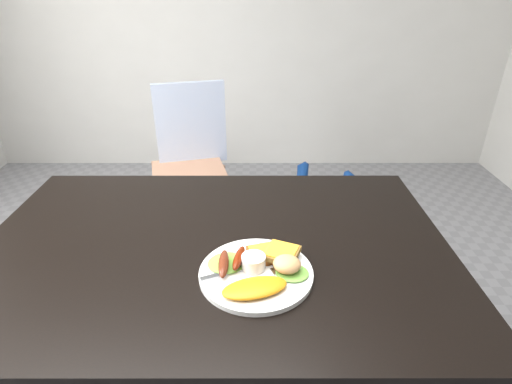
{
  "coord_description": "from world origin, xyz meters",
  "views": [
    {
      "loc": [
        0.11,
        -0.85,
        1.34
      ],
      "look_at": [
        0.11,
        -0.01,
        0.9
      ],
      "focal_mm": 28.0,
      "sensor_mm": 36.0,
      "label": 1
    }
  ],
  "objects": [
    {
      "name": "fork",
      "position": [
        0.06,
        -0.13,
        0.76
      ],
      "size": [
        0.16,
        0.08,
        0.0
      ],
      "primitive_type": "cube",
      "rotation": [
        0.0,
        0.0,
        0.4
      ],
      "color": "#ADAFB7",
      "rests_on": "plate"
    },
    {
      "name": "lettuce_left",
      "position": [
        0.04,
        -0.11,
        0.77
      ],
      "size": [
        0.11,
        0.1,
        0.01
      ],
      "primitive_type": "ellipsoid",
      "rotation": [
        0.0,
        0.0,
        0.22
      ],
      "color": "#629A37",
      "rests_on": "plate"
    },
    {
      "name": "person",
      "position": [
        0.29,
        0.74,
        0.8
      ],
      "size": [
        0.67,
        0.55,
        1.61
      ],
      "primitive_type": "imported",
      "rotation": [
        0.0,
        0.0,
        2.81
      ],
      "color": "navy",
      "rests_on": "ground"
    },
    {
      "name": "lettuce_right",
      "position": [
        0.19,
        -0.14,
        0.77
      ],
      "size": [
        0.09,
        0.08,
        0.01
      ],
      "primitive_type": "ellipsoid",
      "rotation": [
        0.0,
        0.0,
        -0.23
      ],
      "color": "#53A431",
      "rests_on": "plate"
    },
    {
      "name": "dining_table",
      "position": [
        0.0,
        0.0,
        0.73
      ],
      "size": [
        1.2,
        0.8,
        0.04
      ],
      "primitive_type": "cube",
      "color": "black",
      "rests_on": "ground"
    },
    {
      "name": "toast_b",
      "position": [
        0.17,
        -0.09,
        0.78
      ],
      "size": [
        0.1,
        0.1,
        0.01
      ],
      "primitive_type": "cube",
      "rotation": [
        0.0,
        0.0,
        -0.39
      ],
      "color": "olive",
      "rests_on": "toast_a"
    },
    {
      "name": "toast_a",
      "position": [
        0.13,
        -0.08,
        0.77
      ],
      "size": [
        0.09,
        0.09,
        0.01
      ],
      "primitive_type": "cube",
      "rotation": [
        0.0,
        0.0,
        0.31
      ],
      "color": "brown",
      "rests_on": "plate"
    },
    {
      "name": "sausage_b",
      "position": [
        0.07,
        -0.11,
        0.78
      ],
      "size": [
        0.04,
        0.09,
        0.02
      ],
      "primitive_type": "ellipsoid",
      "rotation": [
        0.0,
        0.0,
        -0.19
      ],
      "color": "#6B1A06",
      "rests_on": "lettuce_left"
    },
    {
      "name": "dining_chair",
      "position": [
        -0.24,
        1.04,
        0.45
      ],
      "size": [
        0.45,
        0.45,
        0.04
      ],
      "primitive_type": "cube",
      "rotation": [
        0.0,
        0.0,
        0.26
      ],
      "color": "#A7765A",
      "rests_on": "ground"
    },
    {
      "name": "plate",
      "position": [
        0.11,
        -0.13,
        0.76
      ],
      "size": [
        0.26,
        0.26,
        0.01
      ],
      "primitive_type": "cylinder",
      "color": "white",
      "rests_on": "dining_table"
    },
    {
      "name": "potato_salad",
      "position": [
        0.18,
        -0.14,
        0.79
      ],
      "size": [
        0.07,
        0.07,
        0.03
      ],
      "primitive_type": "ellipsoid",
      "rotation": [
        0.0,
        0.0,
        -0.21
      ],
      "color": "#C8B785",
      "rests_on": "lettuce_right"
    },
    {
      "name": "ramekin",
      "position": [
        0.1,
        -0.12,
        0.78
      ],
      "size": [
        0.07,
        0.07,
        0.03
      ],
      "primitive_type": "cylinder",
      "rotation": [
        0.0,
        0.0,
        0.43
      ],
      "color": "white",
      "rests_on": "plate"
    },
    {
      "name": "sausage_a",
      "position": [
        0.03,
        -0.13,
        0.78
      ],
      "size": [
        0.03,
        0.1,
        0.02
      ],
      "primitive_type": "ellipsoid",
      "rotation": [
        0.0,
        0.0,
        0.02
      ],
      "color": "#603015",
      "rests_on": "lettuce_left"
    },
    {
      "name": "omelette",
      "position": [
        0.1,
        -0.2,
        0.77
      ],
      "size": [
        0.16,
        0.1,
        0.02
      ],
      "primitive_type": "ellipsoid",
      "rotation": [
        0.0,
        0.0,
        0.27
      ],
      "color": "orange",
      "rests_on": "plate"
    }
  ]
}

